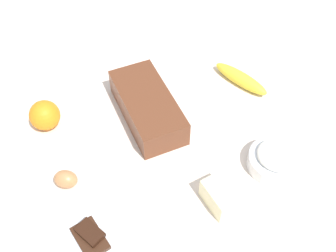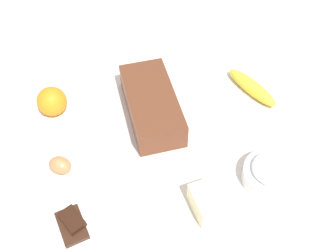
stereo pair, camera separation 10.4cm
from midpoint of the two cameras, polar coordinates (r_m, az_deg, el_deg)
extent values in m
cube|color=beige|center=(1.08, 2.76, -1.87)|extent=(2.40, 2.40, 0.02)
cube|color=brown|center=(1.09, 0.31, 3.00)|extent=(0.29, 0.15, 0.08)
cube|color=black|center=(1.09, 0.31, 3.15)|extent=(0.27, 0.13, 0.07)
cylinder|color=white|center=(1.02, 17.64, -7.08)|extent=(0.14, 0.14, 0.04)
torus|color=white|center=(1.00, 17.86, -6.56)|extent=(0.14, 0.14, 0.01)
ellipsoid|color=white|center=(0.99, 18.03, -6.17)|extent=(0.10, 0.10, 0.04)
ellipsoid|color=yellow|center=(1.20, 14.63, 5.38)|extent=(0.19, 0.10, 0.04)
sphere|color=orange|center=(1.13, -14.14, 3.36)|extent=(0.08, 0.08, 0.08)
cube|color=#F4EDB2|center=(0.93, 8.98, -11.21)|extent=(0.09, 0.07, 0.06)
ellipsoid|color=#BA7E4C|center=(1.01, -12.70, -5.81)|extent=(0.07, 0.07, 0.05)
cylinder|color=white|center=(0.93, -10.60, -14.63)|extent=(0.13, 0.13, 0.01)
cube|color=#381E11|center=(0.93, -10.70, -14.34)|extent=(0.10, 0.07, 0.01)
cube|color=black|center=(0.92, -10.66, -13.53)|extent=(0.07, 0.06, 0.01)
camera|label=1|loc=(0.05, -87.13, 3.44)|focal=41.66mm
camera|label=2|loc=(0.05, 92.87, -3.44)|focal=41.66mm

